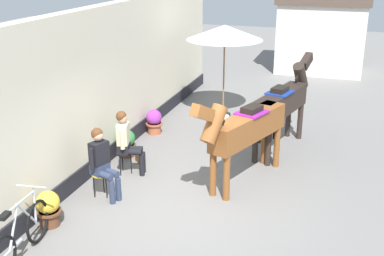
% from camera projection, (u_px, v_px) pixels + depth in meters
% --- Properties ---
extents(ground_plane, '(40.00, 40.00, 0.00)m').
position_uv_depth(ground_plane, '(231.00, 146.00, 11.78)').
color(ground_plane, slate).
extents(pub_facade_wall, '(0.34, 14.00, 3.40)m').
position_uv_depth(pub_facade_wall, '(103.00, 92.00, 10.65)').
color(pub_facade_wall, beige).
rests_on(pub_facade_wall, ground_plane).
extents(distant_cottage, '(3.40, 2.60, 3.50)m').
position_uv_depth(distant_cottage, '(322.00, 25.00, 18.68)').
color(distant_cottage, silver).
rests_on(distant_cottage, ground_plane).
extents(seated_visitor_near, '(0.61, 0.49, 1.39)m').
position_uv_depth(seated_visitor_near, '(102.00, 160.00, 9.09)').
color(seated_visitor_near, gold).
rests_on(seated_visitor_near, ground_plane).
extents(seated_visitor_far, '(0.61, 0.48, 1.39)m').
position_uv_depth(seated_visitor_far, '(126.00, 139.00, 10.08)').
color(seated_visitor_far, black).
rests_on(seated_visitor_far, ground_plane).
extents(saddled_horse_near, '(1.28, 2.86, 2.06)m').
position_uv_depth(saddled_horse_near, '(245.00, 129.00, 9.57)').
color(saddled_horse_near, brown).
rests_on(saddled_horse_near, ground_plane).
extents(saddled_horse_far, '(1.01, 2.94, 2.06)m').
position_uv_depth(saddled_horse_far, '(283.00, 102.00, 11.30)').
color(saddled_horse_far, '#2D231E').
rests_on(saddled_horse_far, ground_plane).
extents(flower_planter_nearest, '(0.43, 0.43, 0.64)m').
position_uv_depth(flower_planter_nearest, '(48.00, 208.00, 8.27)').
color(flower_planter_nearest, brown).
rests_on(flower_planter_nearest, ground_plane).
extents(flower_planter_inner_far, '(0.43, 0.43, 0.64)m').
position_uv_depth(flower_planter_inner_far, '(127.00, 143.00, 11.11)').
color(flower_planter_inner_far, brown).
rests_on(flower_planter_inner_far, ground_plane).
extents(flower_planter_farthest, '(0.43, 0.43, 0.64)m').
position_uv_depth(flower_planter_farthest, '(154.00, 121.00, 12.51)').
color(flower_planter_farthest, '#A85638').
rests_on(flower_planter_farthest, ground_plane).
extents(leaning_bicycle, '(0.50, 1.75, 1.02)m').
position_uv_depth(leaning_bicycle, '(21.00, 237.00, 7.32)').
color(leaning_bicycle, black).
rests_on(leaning_bicycle, ground_plane).
extents(cafe_parasol, '(2.10, 2.10, 2.58)m').
position_uv_depth(cafe_parasol, '(225.00, 33.00, 13.21)').
color(cafe_parasol, black).
rests_on(cafe_parasol, ground_plane).
extents(spare_stool_white, '(0.32, 0.32, 0.46)m').
position_uv_depth(spare_stool_white, '(223.00, 118.00, 12.54)').
color(spare_stool_white, white).
rests_on(spare_stool_white, ground_plane).
extents(satchel_bag, '(0.28, 0.28, 0.20)m').
position_uv_depth(satchel_bag, '(140.00, 158.00, 10.87)').
color(satchel_bag, brown).
rests_on(satchel_bag, ground_plane).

